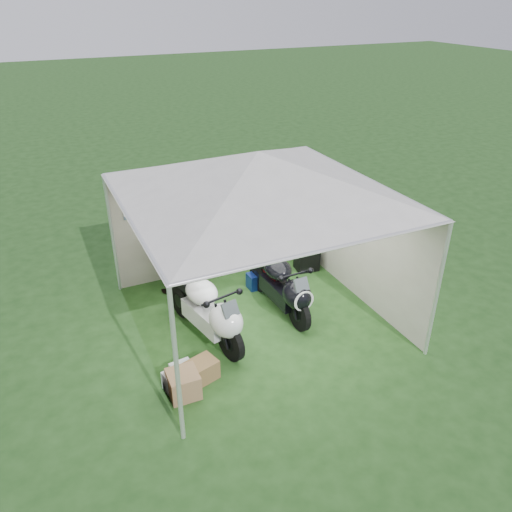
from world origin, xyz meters
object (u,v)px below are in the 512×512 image
at_px(motorcycle_black, 282,284).
at_px(motorcycle_white, 208,309).
at_px(equipment_box, 307,259).
at_px(crate_1, 183,384).
at_px(crate_2, 182,371).
at_px(paddock_stand, 258,280).
at_px(person_dark_jacket, 172,243).
at_px(crate_3, 201,371).
at_px(person_blue_jacket, 199,246).
at_px(crate_0, 181,380).
at_px(canopy_tent, 257,178).

bearing_deg(motorcycle_black, motorcycle_white, -174.07).
xyz_separation_m(equipment_box, crate_1, (-3.40, -2.41, -0.03)).
xyz_separation_m(equipment_box, crate_2, (-3.32, -2.07, -0.11)).
distance_m(motorcycle_white, paddock_stand, 1.86).
height_order(motorcycle_black, person_dark_jacket, person_dark_jacket).
bearing_deg(crate_3, equipment_box, 35.81).
height_order(paddock_stand, person_blue_jacket, person_blue_jacket).
distance_m(paddock_stand, equipment_box, 1.23).
height_order(crate_0, crate_3, crate_3).
bearing_deg(motorcycle_white, crate_3, -129.42).
relative_size(motorcycle_black, paddock_stand, 4.96).
distance_m(crate_1, crate_3, 0.38).
xyz_separation_m(motorcycle_white, equipment_box, (2.63, 1.35, -0.36)).
xyz_separation_m(canopy_tent, motorcycle_white, (-0.98, -0.22, -1.99)).
bearing_deg(canopy_tent, crate_3, -142.52).
xyz_separation_m(canopy_tent, motorcycle_black, (0.48, -0.01, -2.02)).
distance_m(motorcycle_black, person_dark_jacket, 2.17).
distance_m(paddock_stand, person_blue_jacket, 1.32).
bearing_deg(crate_0, motorcycle_black, 27.27).
distance_m(paddock_stand, crate_0, 3.01).
xyz_separation_m(canopy_tent, equipment_box, (1.65, 1.13, -2.35)).
bearing_deg(paddock_stand, person_dark_jacket, 158.65).
bearing_deg(crate_2, equipment_box, 31.91).
height_order(canopy_tent, person_blue_jacket, canopy_tent).
bearing_deg(crate_1, crate_2, 76.27).
relative_size(motorcycle_white, paddock_stand, 5.15).
relative_size(canopy_tent, equipment_box, 12.62).
bearing_deg(motorcycle_white, crate_1, -138.26).
bearing_deg(crate_1, canopy_tent, 36.30).
xyz_separation_m(person_blue_jacket, crate_3, (-0.87, -2.50, -0.71)).
bearing_deg(motorcycle_white, person_blue_jacket, 63.07).
xyz_separation_m(motorcycle_white, paddock_stand, (1.42, 1.12, -0.43)).
relative_size(paddock_stand, equipment_box, 0.91).
height_order(person_blue_jacket, crate_2, person_blue_jacket).
height_order(person_dark_jacket, crate_1, person_dark_jacket).
bearing_deg(person_blue_jacket, crate_1, -8.71).
bearing_deg(equipment_box, paddock_stand, -169.56).
distance_m(motorcycle_white, crate_2, 1.10).
height_order(person_dark_jacket, equipment_box, person_dark_jacket).
xyz_separation_m(person_dark_jacket, crate_2, (-0.63, -2.42, -0.89)).
xyz_separation_m(crate_0, crate_1, (-0.00, -0.13, 0.04)).
distance_m(person_blue_jacket, crate_3, 2.74).
height_order(motorcycle_white, crate_2, motorcycle_white).
distance_m(person_blue_jacket, equipment_box, 2.31).
distance_m(canopy_tent, crate_0, 3.21).
bearing_deg(crate_1, motorcycle_black, 29.75).
bearing_deg(person_dark_jacket, motorcycle_black, 130.73).
height_order(motorcycle_black, crate_0, motorcycle_black).
distance_m(equipment_box, crate_1, 4.17).
relative_size(motorcycle_white, crate_2, 6.63).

